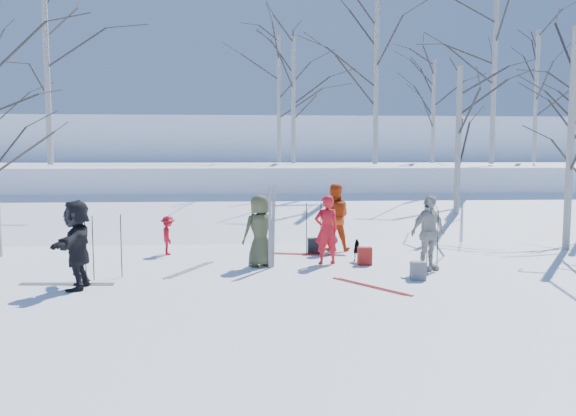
{
  "coord_description": "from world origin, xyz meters",
  "views": [
    {
      "loc": [
        -0.89,
        -12.03,
        2.61
      ],
      "look_at": [
        0.0,
        1.5,
        1.3
      ],
      "focal_mm": 35.0,
      "sensor_mm": 36.0,
      "label": 1
    }
  ],
  "objects": [
    {
      "name": "snow_ramp",
      "position": [
        0.0,
        7.0,
        0.15
      ],
      "size": [
        70.0,
        9.49,
        4.12
      ],
      "primitive_type": "cube",
      "rotation": [
        0.3,
        0.0,
        0.0
      ],
      "color": "white",
      "rests_on": "ground"
    },
    {
      "name": "ski_pair_a",
      "position": [
        0.59,
        2.3,
        0.01
      ],
      "size": [
        1.05,
        1.99,
        0.02
      ],
      "primitive_type": null,
      "rotation": [
        0.0,
        0.0,
        1.34
      ],
      "color": "red",
      "rests_on": "ground"
    },
    {
      "name": "birch_plateau_c",
      "position": [
        7.48,
        13.52,
        4.54
      ],
      "size": [
        3.87,
        3.87,
        4.67
      ],
      "primitive_type": null,
      "color": "silver",
      "rests_on": "snow_plateau"
    },
    {
      "name": "birch_plateau_b",
      "position": [
        0.5,
        15.94,
        5.31
      ],
      "size": [
        4.95,
        4.95,
        6.21
      ],
      "primitive_type": null,
      "color": "silver",
      "rests_on": "snow_plateau"
    },
    {
      "name": "ski_pole_f",
      "position": [
        -4.37,
        -0.18,
        0.67
      ],
      "size": [
        0.02,
        0.02,
        1.34
      ],
      "primitive_type": "cylinder",
      "color": "black",
      "rests_on": "ground"
    },
    {
      "name": "snow_plateau",
      "position": [
        0.0,
        17.0,
        1.0
      ],
      "size": [
        70.0,
        18.0,
        2.2
      ],
      "primitive_type": "cube",
      "color": "white",
      "rests_on": "ground"
    },
    {
      "name": "ski_pair_b",
      "position": [
        -2.28,
        0.53,
        0.01
      ],
      "size": [
        1.62,
        2.05,
        0.02
      ],
      "primitive_type": null,
      "rotation": [
        0.0,
        0.0,
        -0.42
      ],
      "color": "silver",
      "rests_on": "ground"
    },
    {
      "name": "ski_pole_c",
      "position": [
        -4.16,
        -0.36,
        0.67
      ],
      "size": [
        0.02,
        0.02,
        1.34
      ],
      "primitive_type": "cylinder",
      "color": "black",
      "rests_on": "ground"
    },
    {
      "name": "birch_edge_b",
      "position": [
        7.72,
        2.65,
        2.99
      ],
      "size": [
        4.79,
        4.79,
        5.98
      ],
      "primitive_type": null,
      "color": "silver",
      "rests_on": "ground"
    },
    {
      "name": "skier_cream_east",
      "position": [
        3.07,
        0.19,
        0.85
      ],
      "size": [
        1.07,
        0.83,
        1.7
      ],
      "primitive_type": "imported",
      "rotation": [
        0.0,
        0.0,
        0.48
      ],
      "color": "beige",
      "rests_on": "ground"
    },
    {
      "name": "upright_ski_right",
      "position": [
        -0.39,
        0.67,
        0.95
      ],
      "size": [
        0.1,
        0.23,
        1.89
      ],
      "primitive_type": "cube",
      "rotation": [
        0.1,
        0.0,
        0.16
      ],
      "color": "silver",
      "rests_on": "ground"
    },
    {
      "name": "birch_plateau_g",
      "position": [
        9.22,
        11.06,
        5.69
      ],
      "size": [
        5.48,
        5.48,
        6.98
      ],
      "primitive_type": null,
      "color": "silver",
      "rests_on": "snow_plateau"
    },
    {
      "name": "ski_pole_e",
      "position": [
        0.54,
        2.34,
        0.67
      ],
      "size": [
        0.02,
        0.02,
        1.34
      ],
      "primitive_type": "cylinder",
      "color": "black",
      "rests_on": "ground"
    },
    {
      "name": "upright_ski_left",
      "position": [
        -0.47,
        0.57,
        0.95
      ],
      "size": [
        0.07,
        0.16,
        1.9
      ],
      "primitive_type": "cube",
      "rotation": [
        0.07,
        0.0,
        0.02
      ],
      "color": "silver",
      "rests_on": "ground"
    },
    {
      "name": "skier_red_seated",
      "position": [
        -3.05,
        2.54,
        0.51
      ],
      "size": [
        0.51,
        0.72,
        1.02
      ],
      "primitive_type": "imported",
      "rotation": [
        0.0,
        0.0,
        1.78
      ],
      "color": "red",
      "rests_on": "ground"
    },
    {
      "name": "birch_plateau_f",
      "position": [
        0.95,
        12.47,
        4.91
      ],
      "size": [
        4.39,
        4.39,
        5.42
      ],
      "primitive_type": null,
      "color": "silver",
      "rests_on": "snow_plateau"
    },
    {
      "name": "skier_redor_behind",
      "position": [
        1.35,
        2.93,
        0.9
      ],
      "size": [
        0.99,
        0.84,
        1.81
      ],
      "primitive_type": "imported",
      "rotation": [
        0.0,
        0.0,
        2.95
      ],
      "color": "#C93F0F",
      "rests_on": "ground"
    },
    {
      "name": "birch_edge_e",
      "position": [
        5.94,
        6.17,
        2.73
      ],
      "size": [
        4.43,
        4.43,
        5.47
      ],
      "primitive_type": null,
      "color": "silver",
      "rests_on": "ground"
    },
    {
      "name": "birch_plateau_a",
      "position": [
        13.08,
        14.97,
        5.41
      ],
      "size": [
        5.09,
        5.09,
        6.42
      ],
      "primitive_type": null,
      "color": "silver",
      "rests_on": "snow_plateau"
    },
    {
      "name": "ski_pole_d",
      "position": [
        -3.65,
        -0.08,
        0.67
      ],
      "size": [
        0.02,
        0.02,
        1.34
      ],
      "primitive_type": "cylinder",
      "color": "black",
      "rests_on": "ground"
    },
    {
      "name": "ski_pole_a",
      "position": [
        0.94,
        2.59,
        0.67
      ],
      "size": [
        0.02,
        0.02,
        1.34
      ],
      "primitive_type": "cylinder",
      "color": "black",
      "rests_on": "ground"
    },
    {
      "name": "ski_pair_c",
      "position": [
        -4.59,
        -0.71,
        0.01
      ],
      "size": [
        0.49,
        1.93,
        0.02
      ],
      "primitive_type": null,
      "rotation": [
        0.0,
        0.0,
        1.49
      ],
      "color": "silver",
      "rests_on": "ground"
    },
    {
      "name": "skier_red_north",
      "position": [
        0.89,
        1.08,
        0.82
      ],
      "size": [
        0.66,
        0.5,
        1.64
      ],
      "primitive_type": "imported",
      "rotation": [
        0.0,
        0.0,
        3.34
      ],
      "color": "red",
      "rests_on": "ground"
    },
    {
      "name": "dog",
      "position": [
        1.76,
        1.17,
        0.27
      ],
      "size": [
        0.54,
        0.69,
        0.53
      ],
      "primitive_type": "imported",
      "rotation": [
        0.0,
        0.0,
        3.6
      ],
      "color": "black",
      "rests_on": "ground"
    },
    {
      "name": "far_hill",
      "position": [
        0.0,
        38.0,
        2.0
      ],
      "size": [
        90.0,
        30.0,
        6.0
      ],
      "primitive_type": "cube",
      "color": "white",
      "rests_on": "ground"
    },
    {
      "name": "ski_pole_g",
      "position": [
        3.3,
        0.24,
        0.67
      ],
      "size": [
        0.02,
        0.02,
        1.34
      ],
      "primitive_type": "cylinder",
      "color": "black",
      "rests_on": "ground"
    },
    {
      "name": "birch_plateau_e",
      "position": [
        4.17,
        10.69,
        5.49
      ],
      "size": [
        5.2,
        5.2,
        6.58
      ],
      "primitive_type": null,
      "color": "silver",
      "rests_on": "snow_plateau"
    },
    {
      "name": "backpack_dark",
      "position": [
        0.76,
        2.5,
        0.2
      ],
      "size": [
        0.34,
        0.24,
        0.4
      ],
      "primitive_type": "cube",
      "color": "black",
      "rests_on": "ground"
    },
    {
      "name": "birch_plateau_h",
      "position": [
        -8.61,
        10.22,
        5.88
      ],
      "size": [
        5.75,
        5.75,
        7.36
      ],
      "primitive_type": null,
      "color": "silver",
      "rests_on": "snow_plateau"
    },
    {
      "name": "skier_olive_center",
      "position": [
        -0.69,
        0.86,
        0.84
      ],
      "size": [
        0.97,
        0.82,
        1.68
      ],
      "primitive_type": "imported",
      "rotation": [
        0.0,
        0.0,
        3.56
      ],
      "color": "#46492C",
      "rests_on": "ground"
    },
    {
      "name": "ski_pole_b",
      "position": [
        3.16,
        0.53,
        0.67
      ],
      "size": [
        0.02,
        0.02,
        1.34
      ],
      "primitive_type": "cylinder",
      "color": "black",
      "rests_on": "ground"
    },
    {
      "name": "backpack_red",
      "position": [
        1.77,
        0.87,
        0.21
      ],
      "size": [
        0.32,
        0.22,
        0.42
      ],
      "primitive_type": "cube",
      "color": "maroon",
      "rests_on": "ground"
    },
    {
      "name": "skier_grey_west",
      "position": [
        -4.26,
        -1.08,
        0.87
      ],
      "size": [
        0.52,
        1.61,
        1.73
      ],
      "primitive_type": "imported",
      "rotation": [
        0.0,
        0.0,
        4.71
      ],
      "color": "black",
      "rests_on": "ground"
    },
    {
      "name": "backpack_grey",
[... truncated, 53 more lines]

